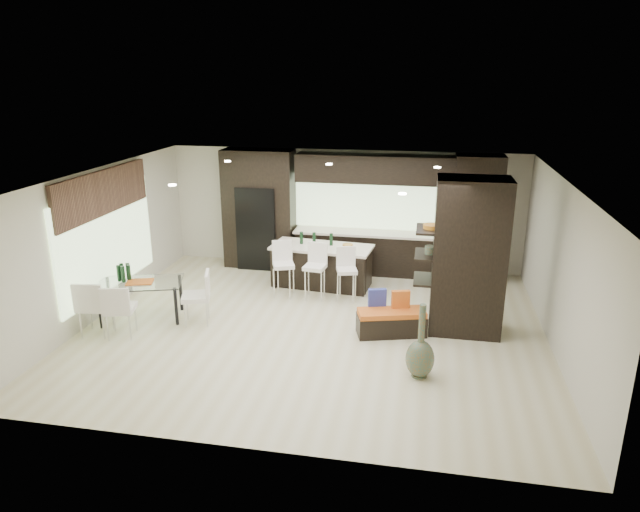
% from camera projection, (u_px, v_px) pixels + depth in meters
% --- Properties ---
extents(ground, '(8.00, 8.00, 0.00)m').
position_uv_depth(ground, '(314.00, 328.00, 10.13)').
color(ground, beige).
rests_on(ground, ground).
extents(back_wall, '(8.00, 0.02, 2.70)m').
position_uv_depth(back_wall, '(344.00, 209.00, 12.98)').
color(back_wall, beige).
rests_on(back_wall, ground).
extents(left_wall, '(0.02, 7.00, 2.70)m').
position_uv_depth(left_wall, '(99.00, 243.00, 10.43)').
color(left_wall, beige).
rests_on(left_wall, ground).
extents(right_wall, '(0.02, 7.00, 2.70)m').
position_uv_depth(right_wall, '(561.00, 270.00, 9.00)').
color(right_wall, beige).
rests_on(right_wall, ground).
extents(ceiling, '(8.00, 7.00, 0.02)m').
position_uv_depth(ceiling, '(313.00, 177.00, 9.30)').
color(ceiling, white).
rests_on(ceiling, ground).
extents(window_left, '(0.04, 3.20, 1.90)m').
position_uv_depth(window_left, '(107.00, 240.00, 10.61)').
color(window_left, '#B2D199').
rests_on(window_left, left_wall).
extents(window_back, '(3.40, 0.04, 1.20)m').
position_uv_depth(window_back, '(370.00, 202.00, 12.78)').
color(window_back, '#B2D199').
rests_on(window_back, back_wall).
extents(stone_accent, '(0.08, 3.00, 0.80)m').
position_uv_depth(stone_accent, '(103.00, 192.00, 10.32)').
color(stone_accent, brown).
rests_on(stone_accent, left_wall).
extents(ceiling_spots, '(4.00, 3.00, 0.02)m').
position_uv_depth(ceiling_spots, '(316.00, 175.00, 9.54)').
color(ceiling_spots, white).
rests_on(ceiling_spots, ceiling).
extents(back_cabinetry, '(6.80, 0.68, 2.70)m').
position_uv_depth(back_cabinetry, '(364.00, 214.00, 12.59)').
color(back_cabinetry, black).
rests_on(back_cabinetry, ground).
extents(refrigerator, '(0.90, 0.68, 1.90)m').
position_uv_depth(refrigerator, '(259.00, 226.00, 13.09)').
color(refrigerator, black).
rests_on(refrigerator, ground).
extents(partition_column, '(1.20, 0.80, 2.70)m').
position_uv_depth(partition_column, '(469.00, 257.00, 9.62)').
color(partition_column, black).
rests_on(partition_column, ground).
extents(kitchen_island, '(2.16, 1.10, 0.87)m').
position_uv_depth(kitchen_island, '(322.00, 266.00, 12.02)').
color(kitchen_island, black).
rests_on(kitchen_island, ground).
extents(stool_left, '(0.52, 0.52, 0.91)m').
position_uv_depth(stool_left, '(284.00, 275.00, 11.43)').
color(stool_left, white).
rests_on(stool_left, ground).
extents(stool_mid, '(0.45, 0.45, 0.91)m').
position_uv_depth(stool_mid, '(315.00, 277.00, 11.32)').
color(stool_mid, white).
rests_on(stool_mid, ground).
extents(stool_right, '(0.47, 0.47, 0.86)m').
position_uv_depth(stool_right, '(347.00, 280.00, 11.22)').
color(stool_right, white).
rests_on(stool_right, ground).
extents(bench, '(1.24, 0.76, 0.45)m').
position_uv_depth(bench, '(391.00, 322.00, 9.80)').
color(bench, black).
rests_on(bench, ground).
extents(floor_vase, '(0.54, 0.54, 1.16)m').
position_uv_depth(floor_vase, '(421.00, 341.00, 8.33)').
color(floor_vase, '#48523B').
rests_on(floor_vase, ground).
extents(dining_table, '(1.65, 1.22, 0.71)m').
position_uv_depth(dining_table, '(142.00, 301.00, 10.40)').
color(dining_table, white).
rests_on(dining_table, ground).
extents(chair_near, '(0.58, 0.58, 0.88)m').
position_uv_depth(chair_near, '(121.00, 312.00, 9.68)').
color(chair_near, white).
rests_on(chair_near, ground).
extents(chair_far, '(0.56, 0.56, 0.92)m').
position_uv_depth(chair_far, '(95.00, 309.00, 9.75)').
color(chair_far, white).
rests_on(chair_far, ground).
extents(chair_end, '(0.61, 0.61, 0.89)m').
position_uv_depth(chair_end, '(196.00, 300.00, 10.18)').
color(chair_end, white).
rests_on(chair_end, ground).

